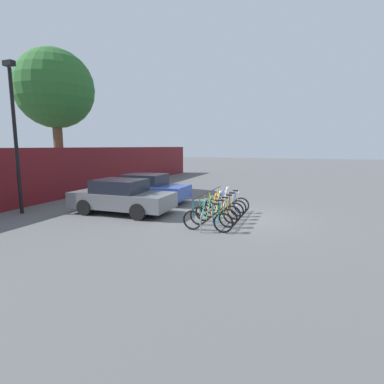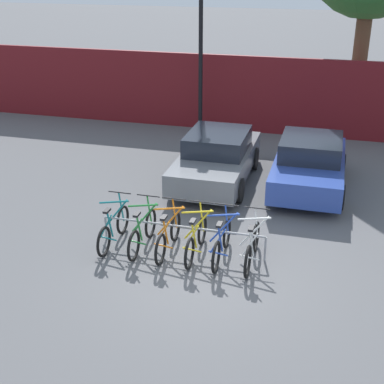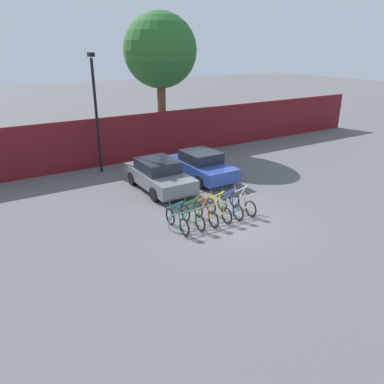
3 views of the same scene
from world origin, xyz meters
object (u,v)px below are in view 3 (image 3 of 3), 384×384
at_px(bicycle_green, 193,216).
at_px(lamp_post, 96,108).
at_px(bicycle_teal, 177,220).
at_px(bicycle_white, 242,203).
at_px(tree_behind_hoarding, 160,51).
at_px(bicycle_yellow, 219,209).
at_px(car_grey, 159,175).
at_px(bicycle_blue, 230,206).
at_px(bicycle_orange, 205,213).
at_px(bike_rack, 209,207).
at_px(car_blue, 202,165).

height_order(bicycle_green, lamp_post, lamp_post).
distance_m(bicycle_teal, bicycle_white, 3.03).
distance_m(bicycle_white, tree_behind_hoarding, 12.30).
distance_m(bicycle_green, bicycle_yellow, 1.19).
bearing_deg(car_grey, lamp_post, 110.78).
height_order(bicycle_green, car_grey, car_grey).
bearing_deg(car_grey, bicycle_yellow, -83.17).
distance_m(bicycle_blue, tree_behind_hoarding, 12.42).
distance_m(bicycle_yellow, tree_behind_hoarding, 12.54).
bearing_deg(bicycle_green, bicycle_white, -3.86).
relative_size(bicycle_orange, lamp_post, 0.29).
height_order(bike_rack, bicycle_teal, bicycle_teal).
xyz_separation_m(bicycle_green, lamp_post, (-0.77, 7.97, 2.97)).
distance_m(bike_rack, bicycle_white, 1.53).
relative_size(bicycle_white, car_blue, 0.43).
relative_size(bicycle_teal, bicycle_orange, 1.00).
distance_m(bicycle_teal, bicycle_orange, 1.24).
xyz_separation_m(car_blue, lamp_post, (-3.97, 3.68, 2.66)).
bearing_deg(lamp_post, bicycle_yellow, -76.21).
relative_size(bicycle_green, tree_behind_hoarding, 0.21).
height_order(car_grey, tree_behind_hoarding, tree_behind_hoarding).
relative_size(car_grey, tree_behind_hoarding, 0.51).
relative_size(bike_rack, car_blue, 0.90).
distance_m(bicycle_blue, bicycle_white, 0.63).
xyz_separation_m(bicycle_orange, lamp_post, (-1.35, 7.97, 2.97)).
distance_m(bicycle_orange, car_grey, 4.12).
xyz_separation_m(bicycle_teal, tree_behind_hoarding, (5.04, 10.77, 5.57)).
xyz_separation_m(bicycle_green, bicycle_blue, (1.74, 0.00, 0.00)).
distance_m(bicycle_yellow, car_grey, 4.15).
xyz_separation_m(bicycle_green, bicycle_yellow, (1.19, 0.00, 0.00)).
bearing_deg(bicycle_teal, bicycle_yellow, 3.23).
bearing_deg(bicycle_white, bike_rack, 173.89).
bearing_deg(bicycle_blue, bicycle_white, -2.83).
distance_m(bicycle_teal, bicycle_yellow, 1.85).
distance_m(bicycle_white, car_blue, 4.38).
bearing_deg(car_blue, bicycle_blue, -108.88).
bearing_deg(bicycle_teal, car_blue, 51.20).
height_order(bicycle_orange, car_grey, car_grey).
relative_size(bicycle_orange, bicycle_blue, 1.00).
xyz_separation_m(bicycle_teal, bicycle_green, (0.66, 0.00, 0.00)).
distance_m(car_blue, lamp_post, 6.03).
xyz_separation_m(bike_rack, bicycle_green, (-0.85, -0.15, -0.11)).
bearing_deg(lamp_post, bicycle_orange, -80.41).
bearing_deg(bike_rack, bicycle_yellow, -23.84).
height_order(car_grey, lamp_post, lamp_post).
xyz_separation_m(bicycle_yellow, bicycle_blue, (0.55, 0.00, 0.00)).
relative_size(bicycle_blue, car_grey, 0.41).
bearing_deg(car_blue, tree_behind_hoarding, 79.71).
xyz_separation_m(bike_rack, bicycle_yellow, (0.34, -0.15, -0.11)).
relative_size(bicycle_yellow, bicycle_blue, 1.00).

